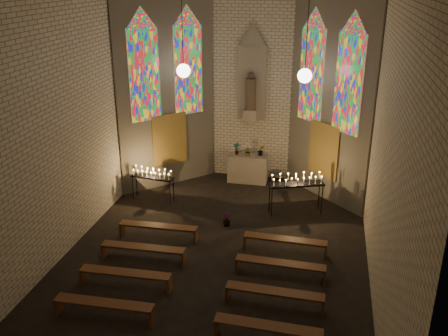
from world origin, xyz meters
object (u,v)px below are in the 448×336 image
(aisle_flower_pot, at_px, (226,220))
(votive_stand_right, at_px, (297,181))
(votive_stand_left, at_px, (152,175))
(altar, at_px, (248,168))

(aisle_flower_pot, bearing_deg, votive_stand_right, 33.44)
(votive_stand_right, bearing_deg, votive_stand_left, 160.69)
(votive_stand_left, bearing_deg, aisle_flower_pot, -18.05)
(aisle_flower_pot, relative_size, votive_stand_right, 0.23)
(votive_stand_left, bearing_deg, votive_stand_right, 6.89)
(votive_stand_right, bearing_deg, altar, 111.02)
(aisle_flower_pot, distance_m, votive_stand_left, 3.10)
(aisle_flower_pot, height_order, votive_stand_left, votive_stand_left)
(votive_stand_left, bearing_deg, altar, 44.82)
(aisle_flower_pot, bearing_deg, votive_stand_left, 155.55)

